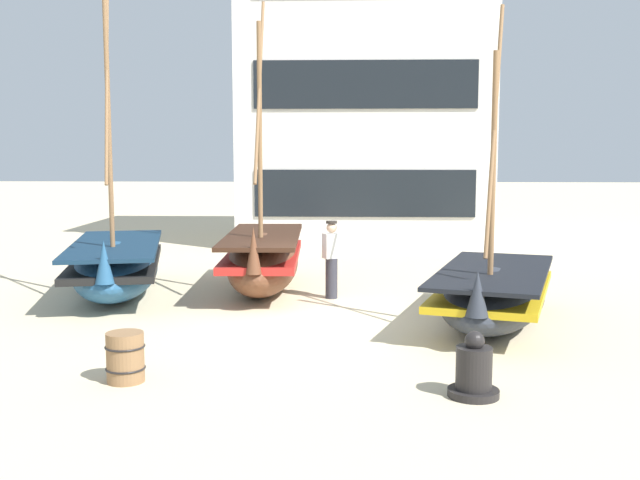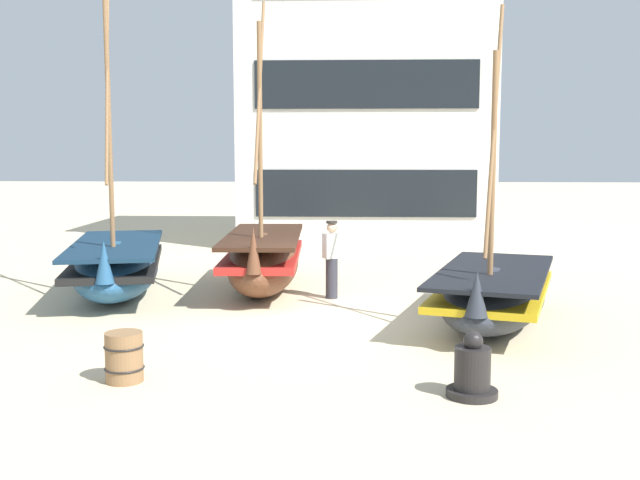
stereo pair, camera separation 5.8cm
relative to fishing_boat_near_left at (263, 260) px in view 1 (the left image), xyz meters
name	(u,v)px [view 1 (the left image)]	position (x,y,z in m)	size (l,w,h in m)	color
ground_plane	(318,319)	(1.36, -2.76, -0.73)	(120.00, 120.00, 0.00)	beige
fishing_boat_near_left	(263,260)	(0.00, 0.00, 0.00)	(1.78, 4.93, 6.54)	brown
fishing_boat_centre_large	(116,266)	(-3.20, -0.55, -0.08)	(2.92, 5.49, 7.24)	#23517A
fishing_boat_far_right	(493,294)	(4.60, -3.06, -0.16)	(3.14, 4.95, 5.78)	#2D333D
fisherman_by_hull	(332,260)	(1.56, -0.71, 0.10)	(0.42, 0.37, 1.68)	#33333D
capstan_winch	(474,372)	(3.58, -7.16, -0.40)	(0.68, 0.68, 0.88)	black
wooden_barrel	(125,357)	(-1.16, -6.72, -0.38)	(0.56, 0.56, 0.70)	olive
harbor_building_main	(363,93)	(2.42, 10.10, 4.45)	(8.54, 6.95, 10.35)	white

